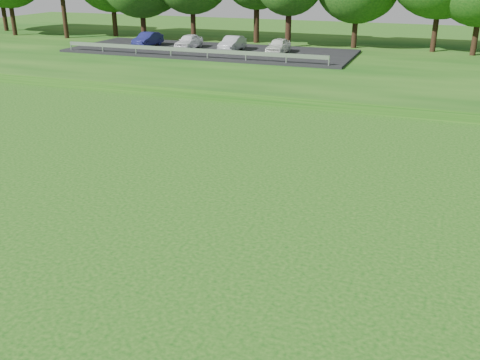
% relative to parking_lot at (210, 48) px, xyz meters
% --- Properties ---
extents(parking_lot, '(24.00, 9.00, 1.38)m').
position_rel_parking_lot_xyz_m(parking_lot, '(0.00, 0.00, 0.00)').
color(parking_lot, black).
rests_on(parking_lot, berm).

